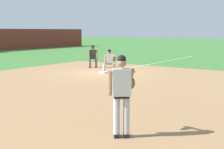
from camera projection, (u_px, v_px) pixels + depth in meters
ground_plane at (103, 73)px, 17.61m from camera, size 160.00×160.00×0.00m
infield_dirt_patch at (108, 91)px, 12.31m from camera, size 18.00×18.00×0.01m
foul_line_stripe at (160, 62)px, 23.59m from camera, size 14.65×0.10×0.00m
first_base_bag at (103, 72)px, 17.61m from camera, size 0.38×0.38×0.09m
baseball at (120, 99)px, 10.84m from camera, size 0.07×0.07×0.07m
pitcher at (122, 91)px, 6.90m from camera, size 0.85×0.57×1.86m
first_baseman at (110, 60)px, 17.77m from camera, size 0.79×1.06×1.34m
umpire at (93, 55)px, 20.08m from camera, size 0.66×0.68×1.46m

